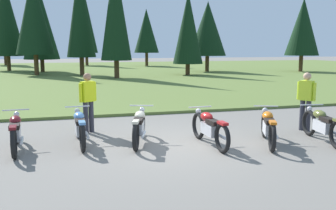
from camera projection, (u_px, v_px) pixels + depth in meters
ground_plane at (175, 145)px, 9.13m from camera, size 140.00×140.00×0.00m
grass_moorland at (93, 73)px, 33.95m from camera, size 80.00×44.00×0.10m
forest_treeline at (66, 23)px, 36.67m from camera, size 39.77×26.38×8.92m
motorcycle_maroon at (16, 132)px, 8.57m from camera, size 0.62×2.10×0.88m
motorcycle_sky_blue at (80, 127)px, 9.08m from camera, size 0.62×2.10×0.88m
motorcycle_cream at (139, 126)px, 9.21m from camera, size 0.85×2.03×0.88m
motorcycle_red at (209, 128)px, 9.02m from camera, size 0.62×2.10×0.88m
motorcycle_orange at (268, 127)px, 9.13m from camera, size 0.98×1.97×0.88m
motorcycle_olive at (322, 125)px, 9.34m from camera, size 0.63×2.09×0.88m
rider_with_back_turned at (88, 99)px, 10.31m from camera, size 0.49×0.37×1.67m
rider_checking_bike at (306, 98)px, 10.54m from camera, size 0.37×0.49×1.67m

